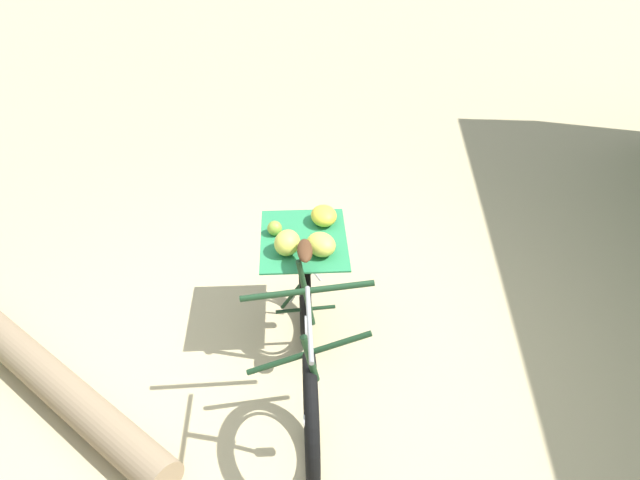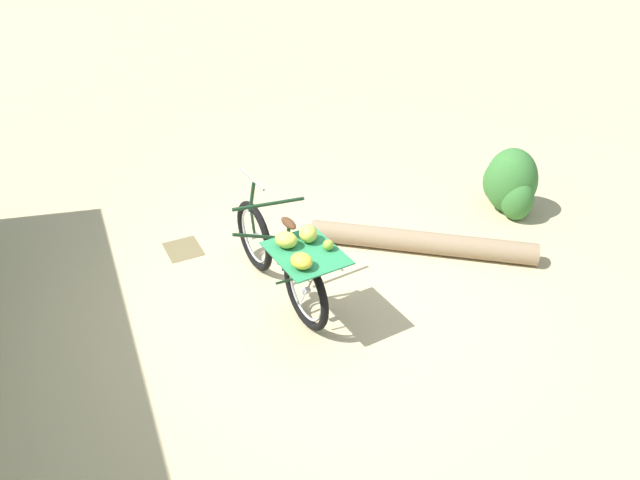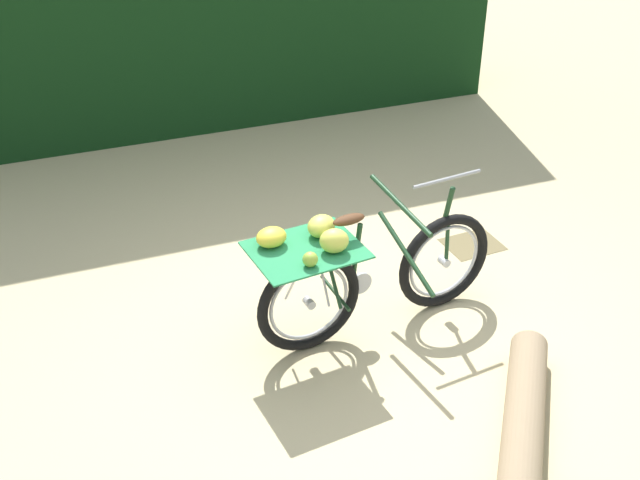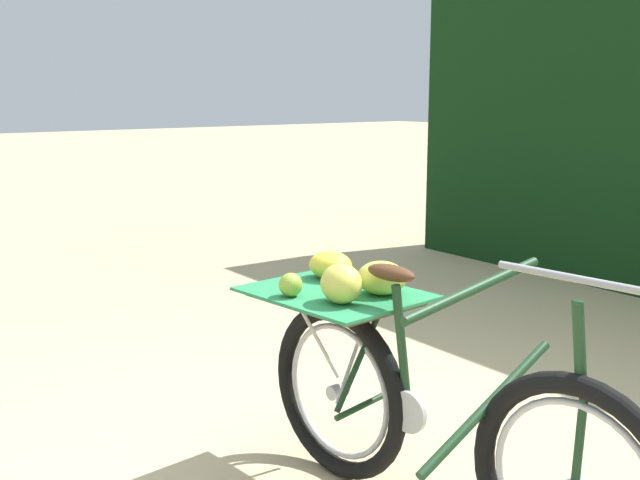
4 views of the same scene
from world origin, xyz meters
name	(u,v)px [view 1 (image 1 of 4)]	position (x,y,z in m)	size (l,w,h in m)	color
ground_plane	(302,366)	(0.00, 0.00, 0.00)	(60.00, 60.00, 0.00)	#C6B284
bicycle	(307,324)	(-0.10, -0.04, 0.47)	(1.79, 0.71, 1.03)	black
fallen_log	(43,373)	(-0.18, 1.60, 0.12)	(0.23, 0.23, 2.38)	#937A5B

